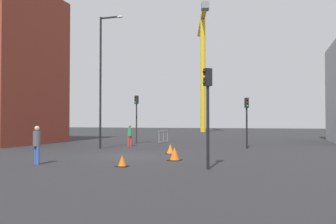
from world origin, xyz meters
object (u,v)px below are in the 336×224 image
Objects in this scene: traffic_light_verge at (208,102)px; traffic_cone_orange at (175,154)px; traffic_light_corner at (136,111)px; pedestrian_waiting at (37,142)px; traffic_cone_by_barrier at (122,161)px; streetlamp_tall at (103,73)px; pedestrian_walking at (130,134)px; traffic_light_crosswalk at (247,114)px; construction_crane at (203,51)px; traffic_cone_striped at (170,149)px.

traffic_cone_orange is at bearing 126.85° from traffic_light_verge.
pedestrian_waiting is at bearing -85.77° from traffic_light_corner.
traffic_light_corner is at bearing 108.79° from traffic_cone_by_barrier.
streetlamp_tall is at bearing -91.99° from traffic_light_corner.
pedestrian_walking reaches higher than traffic_cone_orange.
traffic_light_verge is 4.38m from traffic_cone_by_barrier.
traffic_light_corner is at bearing 94.23° from pedestrian_waiting.
traffic_cone_by_barrier is (5.05, -14.86, -2.51)m from traffic_light_corner.
pedestrian_waiting is (0.46, -12.02, 0.05)m from pedestrian_walking.
pedestrian_walking is at bearing 92.17° from pedestrian_waiting.
traffic_light_verge is 11.56m from traffic_light_crosswalk.
streetlamp_tall is 11.46m from traffic_cone_by_barrier.
construction_crane is at bearing 100.81° from traffic_light_verge.
traffic_cone_striped is at bearing -48.82° from pedestrian_walking.
traffic_light_verge reaches higher than pedestrian_waiting.
traffic_light_corner is 2.52× the size of pedestrian_walking.
pedestrian_waiting is 3.48× the size of traffic_cone_by_barrier.
streetlamp_tall is 5.67× the size of pedestrian_walking.
streetlamp_tall reaches higher than traffic_light_crosswalk.
traffic_cone_orange is at bearing -56.14° from pedestrian_walking.
traffic_cone_striped is (-1.16, 3.36, -0.04)m from traffic_cone_orange.
streetlamp_tall is 5.41× the size of pedestrian_waiting.
traffic_cone_by_barrier is at bearing -69.45° from pedestrian_walking.
streetlamp_tall is 10.19m from pedestrian_waiting.
streetlamp_tall is 16.17× the size of traffic_cone_striped.
traffic_cone_striped is at bearing 86.93° from traffic_cone_by_barrier.
traffic_cone_orange is (-2.12, 2.83, -2.39)m from traffic_light_verge.
pedestrian_walking is 3.32× the size of traffic_cone_by_barrier.
traffic_light_crosswalk is 14.62m from pedestrian_waiting.
traffic_cone_striped is (5.60, -2.54, -5.01)m from streetlamp_tall.
traffic_light_verge is at bearing -93.68° from traffic_light_crosswalk.
traffic_light_crosswalk reaches higher than traffic_cone_orange.
streetlamp_tall reaches higher than pedestrian_walking.
pedestrian_walking is 10.58m from traffic_cone_orange.
pedestrian_waiting is at bearing -87.87° from construction_crane.
traffic_light_corner is 15.89m from traffic_cone_by_barrier.
traffic_cone_striped is (-3.28, 6.20, -2.43)m from traffic_light_verge.
pedestrian_walking reaches higher than traffic_cone_striped.
traffic_light_corner is 1.02× the size of traffic_light_verge.
traffic_cone_by_barrier is (4.39, -11.70, -0.71)m from pedestrian_walking.
traffic_light_crosswalk is at bearing 71.78° from traffic_cone_orange.
construction_crane is at bearing 90.72° from streetlamp_tall.
construction_crane is at bearing 98.09° from traffic_cone_striped.
traffic_light_corner is at bearing 118.78° from traffic_cone_orange.
construction_crane is at bearing 91.20° from traffic_light_corner.
construction_crane is 39.89m from pedestrian_walking.
traffic_light_corner is 8.35× the size of traffic_cone_by_barrier.
construction_crane is 36.38× the size of traffic_cone_striped.
traffic_light_verge is 6.16× the size of traffic_cone_orange.
construction_crane is 42.36× the size of traffic_cone_by_barrier.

